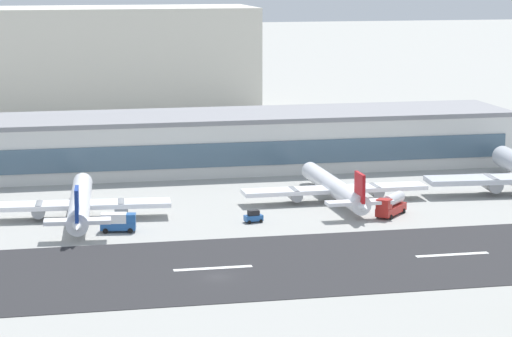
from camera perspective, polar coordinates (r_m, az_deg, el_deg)
ground_plane at (r=165.57m, az=-1.95°, el=-5.52°), size 1400.00×1400.00×0.00m
runway_strip at (r=170.07m, az=-2.23°, el=-5.08°), size 800.00×35.74×0.08m
runway_centreline_dash_4 at (r=170.08m, az=-2.19°, el=-5.06°), size 12.00×1.20×0.01m
runway_centreline_dash_5 at (r=180.38m, az=9.90°, el=-4.31°), size 12.00×1.20×0.01m
terminal_building at (r=249.60m, az=-3.93°, el=1.33°), size 150.02×24.43×12.37m
distant_hotel_block at (r=349.10m, az=-10.48°, el=5.38°), size 125.91×34.39×32.03m
airliner_navy_tail_gate_1 at (r=203.71m, az=-8.89°, el=-1.79°), size 32.77×42.66×8.91m
airliner_red_tail_gate_2 at (r=216.21m, az=4.08°, el=-1.03°), size 36.09×40.56×8.47m
service_fuel_truck_0 at (r=206.02m, az=6.85°, el=-1.83°), size 7.63×8.05×3.95m
service_baggage_tug_1 at (r=199.58m, az=-0.13°, el=-2.45°), size 3.43×2.33×2.20m
service_box_truck_2 at (r=193.82m, az=-6.99°, el=-2.69°), size 6.31×3.46×3.25m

